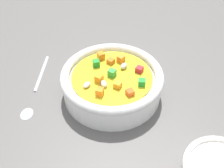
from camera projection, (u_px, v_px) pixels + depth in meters
The scene contains 3 objects.
ground_plane at pixel (112, 97), 58.67cm from camera, with size 140.00×140.00×2.00cm, color #565451.
soup_bowl_main at pixel (112, 82), 55.80cm from camera, with size 20.34×20.34×6.41cm.
spoon at pixel (34, 92), 57.73cm from camera, with size 12.62×16.69×0.84cm.
Camera 1 is at (21.91, 34.42, 41.24)cm, focal length 44.64 mm.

